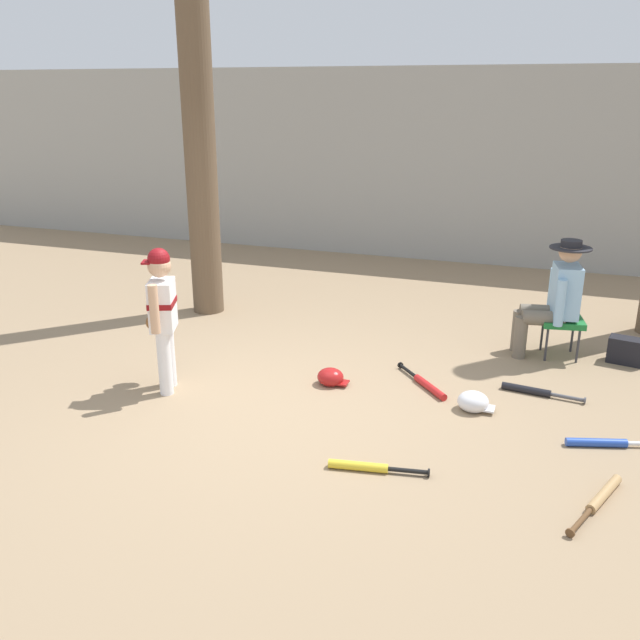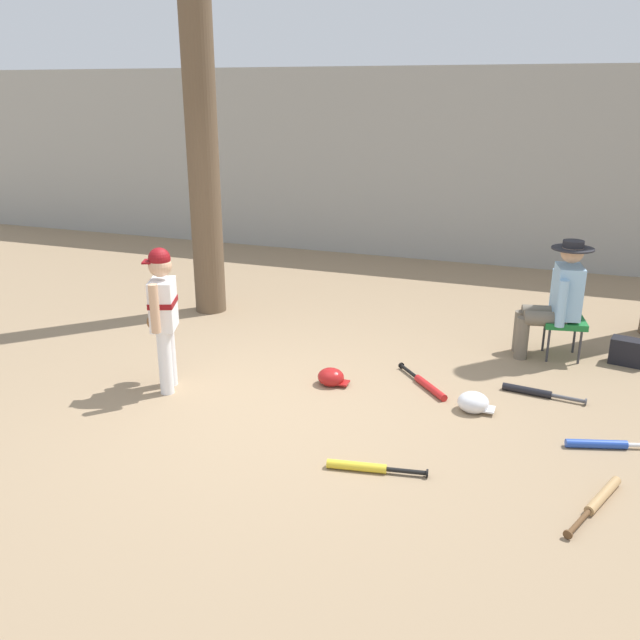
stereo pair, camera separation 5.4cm
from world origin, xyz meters
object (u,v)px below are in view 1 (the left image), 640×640
bat_black_composite (533,391)px  batting_helmet_red (331,377)px  tree_near_player (197,96)px  handbag_beside_stool (627,351)px  folding_stool (562,322)px  bat_blue_youth (604,443)px  seated_spectator (555,295)px  batting_helmet_white (473,402)px  bat_red_barrel (426,385)px  bat_yellow_trainer (366,467)px  young_ballplayer (162,311)px  bat_wood_tan (601,498)px

bat_black_composite → batting_helmet_red: size_ratio=2.47×
tree_near_player → handbag_beside_stool: size_ratio=16.27×
tree_near_player → batting_helmet_red: size_ratio=19.03×
folding_stool → bat_blue_youth: (0.37, -1.82, -0.33)m
seated_spectator → batting_helmet_red: size_ratio=4.13×
seated_spectator → tree_near_player: bearing=177.7°
handbag_beside_stool → bat_black_composite: 1.35m
bat_blue_youth → bat_black_composite: same height
handbag_beside_stool → folding_stool: bearing=-177.2°
bat_black_composite → batting_helmet_white: batting_helmet_white is taller
bat_blue_youth → batting_helmet_white: size_ratio=2.40×
bat_blue_youth → bat_black_composite: bearing=125.6°
bat_red_barrel → batting_helmet_red: 0.87m
bat_yellow_trainer → handbag_beside_stool: bearing=56.2°
young_ballplayer → bat_black_composite: 3.35m
folding_stool → bat_yellow_trainer: bearing=-114.2°
young_ballplayer → batting_helmet_white: 2.79m
seated_spectator → batting_helmet_red: (-1.86, -1.42, -0.57)m
young_ballplayer → bat_red_barrel: size_ratio=2.04×
young_ballplayer → batting_helmet_red: 1.63m
handbag_beside_stool → bat_red_barrel: 2.15m
bat_wood_tan → seated_spectator: bearing=99.1°
tree_near_player → seated_spectator: (3.97, -0.16, -1.86)m
seated_spectator → bat_black_composite: size_ratio=1.67×
tree_near_player → seated_spectator: 4.39m
bat_wood_tan → bat_blue_youth: (0.05, 0.79, 0.00)m
folding_stool → handbag_beside_stool: size_ratio=1.37×
tree_near_player → bat_black_composite: size_ratio=7.70×
young_ballplayer → handbag_beside_stool: 4.49m
bat_wood_tan → bat_yellow_trainer: bearing=-174.6°
tree_near_player → bat_black_composite: bearing=-16.9°
young_ballplayer → batting_helmet_red: (1.36, 0.58, -0.67)m
young_ballplayer → batting_helmet_white: young_ballplayer is taller
bat_blue_youth → bat_red_barrel: size_ratio=1.17×
batting_helmet_white → bat_blue_youth: bearing=-15.9°
batting_helmet_white → bat_yellow_trainer: bearing=-115.5°
bat_black_composite → batting_helmet_white: 0.68m
bat_black_composite → batting_helmet_white: bearing=-132.7°
tree_near_player → bat_yellow_trainer: tree_near_player is taller
young_ballplayer → bat_red_barrel: 2.45m
folding_stool → batting_helmet_white: 1.69m
tree_near_player → bat_red_barrel: 4.09m
bat_wood_tan → bat_red_barrel: size_ratio=1.21×
bat_blue_youth → batting_helmet_white: 1.06m
tree_near_player → bat_wood_tan: size_ratio=7.13×
young_ballplayer → handbag_beside_stool: bearing=27.4°
bat_red_barrel → bat_yellow_trainer: size_ratio=0.89×
young_ballplayer → batting_helmet_red: size_ratio=4.49×
bat_red_barrel → batting_helmet_white: 0.56m
tree_near_player → young_ballplayer: bearing=-70.7°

